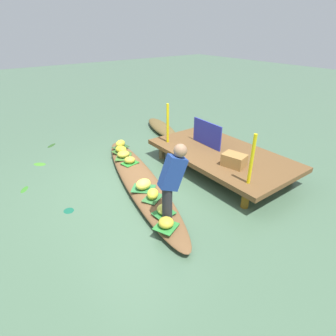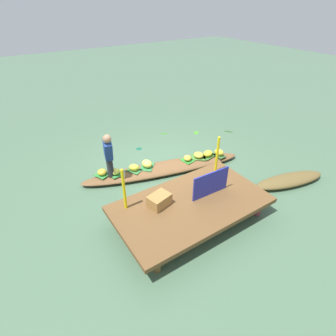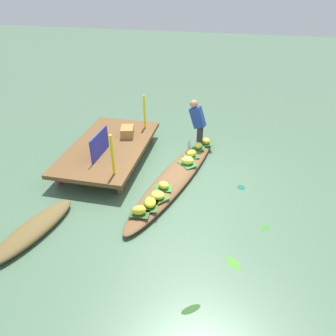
{
  "view_description": "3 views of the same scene",
  "coord_description": "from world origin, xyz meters",
  "px_view_note": "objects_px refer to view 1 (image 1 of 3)",
  "views": [
    {
      "loc": [
        4.2,
        -2.44,
        2.93
      ],
      "look_at": [
        0.26,
        0.51,
        0.34
      ],
      "focal_mm": 29.28,
      "sensor_mm": 36.0,
      "label": 1
    },
    {
      "loc": [
        3.23,
        5.09,
        4.06
      ],
      "look_at": [
        0.26,
        0.58,
        0.51
      ],
      "focal_mm": 28.52,
      "sensor_mm": 36.0,
      "label": 2
    },
    {
      "loc": [
        -6.0,
        -1.13,
        4.17
      ],
      "look_at": [
        -0.05,
        0.18,
        0.32
      ],
      "focal_mm": 33.9,
      "sensor_mm": 36.0,
      "label": 3
    }
  ],
  "objects_px": {
    "vendor_boat": "(140,181)",
    "banana_bunch_0": "(164,209)",
    "banana_bunch_4": "(120,144)",
    "banana_bunch_5": "(143,184)",
    "banana_bunch_7": "(123,154)",
    "produce_crate": "(234,160)",
    "moored_boat": "(162,128)",
    "banana_bunch_3": "(166,222)",
    "banana_bunch_2": "(153,194)",
    "vendor_person": "(172,178)",
    "market_banner": "(207,134)",
    "banana_bunch_6": "(121,149)",
    "water_bottle": "(170,199)",
    "banana_bunch_1": "(130,160)"
  },
  "relations": [
    {
      "from": "banana_bunch_2",
      "to": "banana_bunch_5",
      "type": "bearing_deg",
      "value": 174.34
    },
    {
      "from": "banana_bunch_4",
      "to": "water_bottle",
      "type": "bearing_deg",
      "value": -10.68
    },
    {
      "from": "banana_bunch_2",
      "to": "banana_bunch_3",
      "type": "bearing_deg",
      "value": -19.56
    },
    {
      "from": "moored_boat",
      "to": "market_banner",
      "type": "relative_size",
      "value": 2.16
    },
    {
      "from": "banana_bunch_4",
      "to": "banana_bunch_5",
      "type": "relative_size",
      "value": 0.88
    },
    {
      "from": "water_bottle",
      "to": "banana_bunch_0",
      "type": "bearing_deg",
      "value": -61.1
    },
    {
      "from": "banana_bunch_6",
      "to": "market_banner",
      "type": "distance_m",
      "value": 2.07
    },
    {
      "from": "banana_bunch_3",
      "to": "banana_bunch_4",
      "type": "bearing_deg",
      "value": 164.0
    },
    {
      "from": "banana_bunch_5",
      "to": "banana_bunch_7",
      "type": "relative_size",
      "value": 1.05
    },
    {
      "from": "vendor_person",
      "to": "water_bottle",
      "type": "distance_m",
      "value": 0.65
    },
    {
      "from": "banana_bunch_4",
      "to": "banana_bunch_0",
      "type": "bearing_deg",
      "value": -14.43
    },
    {
      "from": "vendor_boat",
      "to": "banana_bunch_5",
      "type": "height_order",
      "value": "banana_bunch_5"
    },
    {
      "from": "water_bottle",
      "to": "banana_bunch_4",
      "type": "bearing_deg",
      "value": 169.32
    },
    {
      "from": "market_banner",
      "to": "banana_bunch_1",
      "type": "bearing_deg",
      "value": -109.87
    },
    {
      "from": "banana_bunch_4",
      "to": "banana_bunch_5",
      "type": "bearing_deg",
      "value": -16.42
    },
    {
      "from": "moored_boat",
      "to": "banana_bunch_3",
      "type": "bearing_deg",
      "value": -20.3
    },
    {
      "from": "vendor_person",
      "to": "banana_bunch_4",
      "type": "bearing_deg",
      "value": 167.36
    },
    {
      "from": "banana_bunch_0",
      "to": "water_bottle",
      "type": "xyz_separation_m",
      "value": [
        -0.12,
        0.22,
        0.05
      ]
    },
    {
      "from": "banana_bunch_7",
      "to": "vendor_person",
      "type": "bearing_deg",
      "value": -10.44
    },
    {
      "from": "banana_bunch_7",
      "to": "vendor_person",
      "type": "distance_m",
      "value": 2.55
    },
    {
      "from": "banana_bunch_6",
      "to": "vendor_person",
      "type": "bearing_deg",
      "value": -11.11
    },
    {
      "from": "banana_bunch_3",
      "to": "produce_crate",
      "type": "distance_m",
      "value": 2.09
    },
    {
      "from": "banana_bunch_0",
      "to": "banana_bunch_6",
      "type": "relative_size",
      "value": 0.8
    },
    {
      "from": "banana_bunch_5",
      "to": "water_bottle",
      "type": "bearing_deg",
      "value": 6.13
    },
    {
      "from": "water_bottle",
      "to": "banana_bunch_2",
      "type": "bearing_deg",
      "value": -162.24
    },
    {
      "from": "banana_bunch_1",
      "to": "market_banner",
      "type": "distance_m",
      "value": 1.86
    },
    {
      "from": "vendor_boat",
      "to": "banana_bunch_0",
      "type": "bearing_deg",
      "value": -0.57
    },
    {
      "from": "banana_bunch_6",
      "to": "water_bottle",
      "type": "xyz_separation_m",
      "value": [
        2.44,
        -0.38,
        0.04
      ]
    },
    {
      "from": "banana_bunch_2",
      "to": "banana_bunch_4",
      "type": "bearing_deg",
      "value": 165.18
    },
    {
      "from": "vendor_boat",
      "to": "banana_bunch_6",
      "type": "xyz_separation_m",
      "value": [
        -1.3,
        0.27,
        0.18
      ]
    },
    {
      "from": "banana_bunch_6",
      "to": "produce_crate",
      "type": "bearing_deg",
      "value": 27.73
    },
    {
      "from": "banana_bunch_0",
      "to": "vendor_person",
      "type": "xyz_separation_m",
      "value": [
        0.13,
        0.06,
        0.62
      ]
    },
    {
      "from": "moored_boat",
      "to": "banana_bunch_7",
      "type": "distance_m",
      "value": 2.43
    },
    {
      "from": "moored_boat",
      "to": "banana_bunch_2",
      "type": "relative_size",
      "value": 7.47
    },
    {
      "from": "moored_boat",
      "to": "banana_bunch_3",
      "type": "height_order",
      "value": "banana_bunch_3"
    },
    {
      "from": "vendor_boat",
      "to": "banana_bunch_6",
      "type": "bearing_deg",
      "value": -177.67
    },
    {
      "from": "banana_bunch_2",
      "to": "vendor_person",
      "type": "bearing_deg",
      "value": -3.84
    },
    {
      "from": "banana_bunch_7",
      "to": "produce_crate",
      "type": "bearing_deg",
      "value": 32.3
    },
    {
      "from": "banana_bunch_4",
      "to": "banana_bunch_2",
      "type": "bearing_deg",
      "value": -14.82
    },
    {
      "from": "vendor_boat",
      "to": "market_banner",
      "type": "xyz_separation_m",
      "value": [
        0.0,
        1.82,
        0.61
      ]
    },
    {
      "from": "banana_bunch_0",
      "to": "banana_bunch_3",
      "type": "height_order",
      "value": "same"
    },
    {
      "from": "vendor_boat",
      "to": "banana_bunch_2",
      "type": "distance_m",
      "value": 0.84
    },
    {
      "from": "banana_bunch_1",
      "to": "banana_bunch_6",
      "type": "distance_m",
      "value": 0.64
    },
    {
      "from": "banana_bunch_5",
      "to": "banana_bunch_6",
      "type": "xyz_separation_m",
      "value": [
        -1.72,
        0.45,
        -0.02
      ]
    },
    {
      "from": "banana_bunch_0",
      "to": "produce_crate",
      "type": "xyz_separation_m",
      "value": [
        -0.17,
        1.85,
        0.28
      ]
    },
    {
      "from": "banana_bunch_6",
      "to": "banana_bunch_1",
      "type": "bearing_deg",
      "value": -10.96
    },
    {
      "from": "banana_bunch_1",
      "to": "vendor_person",
      "type": "height_order",
      "value": "vendor_person"
    },
    {
      "from": "banana_bunch_4",
      "to": "produce_crate",
      "type": "relative_size",
      "value": 0.61
    },
    {
      "from": "banana_bunch_2",
      "to": "banana_bunch_6",
      "type": "distance_m",
      "value": 2.15
    },
    {
      "from": "banana_bunch_4",
      "to": "market_banner",
      "type": "xyz_separation_m",
      "value": [
        1.59,
        1.42,
        0.42
      ]
    }
  ]
}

